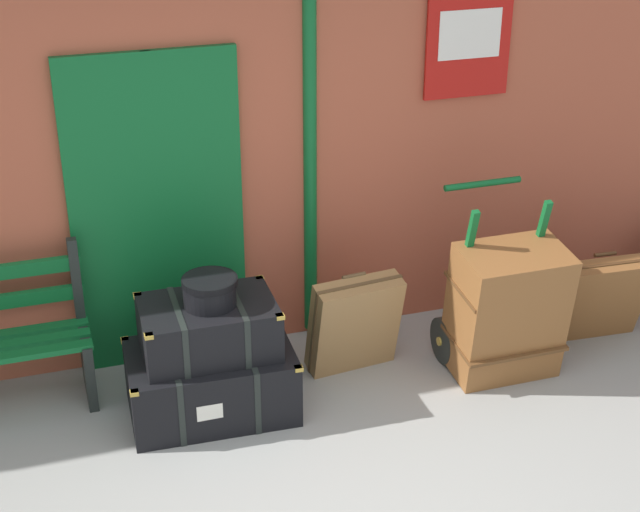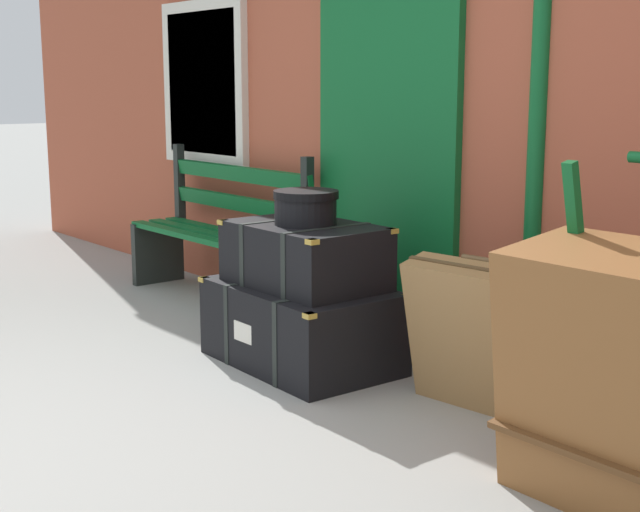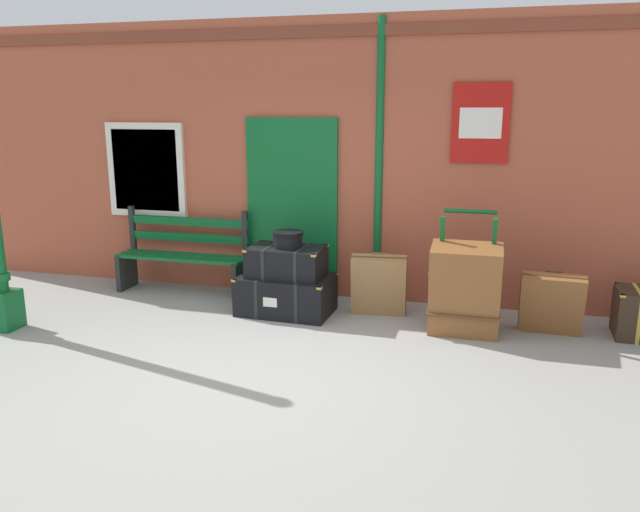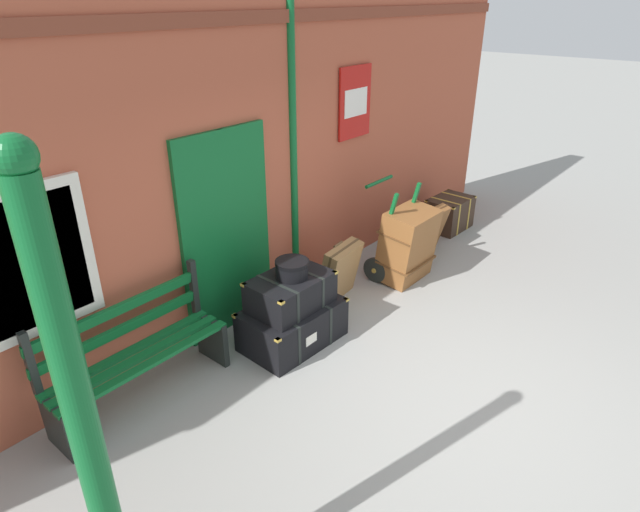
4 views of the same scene
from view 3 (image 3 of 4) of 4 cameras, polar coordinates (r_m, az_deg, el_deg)
name	(u,v)px [view 3 (image 3 of 4)]	position (r m, az deg, el deg)	size (l,w,h in m)	color
ground_plane	(246,377)	(5.40, -6.74, -10.92)	(60.00, 60.00, 0.00)	gray
brick_facade	(322,161)	(7.42, 0.23, 8.68)	(10.40, 0.35, 3.20)	#AD5138
platform_bench	(183,256)	(7.79, -12.37, -0.01)	(1.60, 0.43, 1.01)	#0F5B28
steamer_trunk_base	(286,294)	(6.88, -3.12, -3.52)	(1.04, 0.69, 0.43)	black
steamer_trunk_middle	(287,261)	(6.80, -3.05, -0.49)	(0.82, 0.56, 0.33)	black
round_hatbox	(288,238)	(6.73, -2.97, 1.63)	(0.33, 0.33, 0.17)	black
porters_trolley	(465,302)	(6.57, 13.06, -4.14)	(0.71, 0.64, 1.19)	black
large_brown_trunk	(465,289)	(6.35, 13.09, -2.97)	(0.70, 0.54, 0.92)	brown
suitcase_caramel	(379,285)	(6.78, 5.37, -2.65)	(0.62, 0.37, 0.70)	olive
suitcase_slate	(552,304)	(6.60, 20.40, -4.11)	(0.62, 0.35, 0.66)	brown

